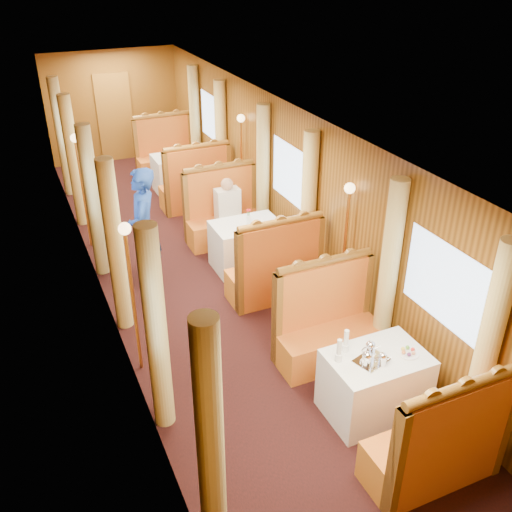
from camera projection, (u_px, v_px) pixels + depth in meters
floor at (203, 276)px, 8.85m from camera, size 3.00×12.00×0.01m
ceiling at (194, 116)px, 7.65m from camera, size 3.00×12.00×0.01m
wall_far at (114, 106)px, 13.05m from camera, size 3.00×0.01×2.50m
wall_left at (94, 220)px, 7.72m from camera, size 0.01×12.00×2.50m
wall_right at (291, 186)px, 8.78m from camera, size 0.01×12.00×2.50m
doorway_far at (115, 118)px, 13.15m from camera, size 0.80×0.04×2.00m
table_near at (374, 384)px, 6.14m from camera, size 1.05×0.72×0.75m
banquette_near_fwd at (437, 447)px, 5.30m from camera, size 1.30×0.55×1.34m
banquette_near_aft at (327, 329)px, 6.93m from camera, size 1.30×0.55×1.34m
table_mid at (247, 245)px, 8.94m from camera, size 1.05×0.72×0.75m
banquette_mid_fwd at (275, 273)px, 8.11m from camera, size 1.30×0.55×1.34m
banquette_mid_aft at (224, 218)px, 9.73m from camera, size 1.30×0.55×1.34m
table_far at (180, 173)px, 11.74m from camera, size 1.05×0.72×0.75m
banquette_far_fwd at (196, 188)px, 10.91m from camera, size 1.30×0.55×1.34m
banquette_far_aft at (166, 156)px, 12.53m from camera, size 1.30×0.55×1.34m
tea_tray at (371, 360)px, 5.89m from camera, size 0.40×0.35×0.01m
teapot_left at (367, 361)px, 5.79m from camera, size 0.18×0.14×0.14m
teapot_right at (382, 360)px, 5.81m from camera, size 0.17×0.16×0.12m
teapot_back at (370, 351)px, 5.93m from camera, size 0.19×0.16×0.14m
fruit_plate at (408, 352)px, 5.99m from camera, size 0.23×0.23×0.05m
cup_inboard at (339, 352)px, 5.85m from camera, size 0.08×0.08×0.26m
cup_outboard at (346, 343)px, 5.99m from camera, size 0.08×0.08×0.26m
rose_vase_mid at (248, 213)px, 8.67m from camera, size 0.06×0.06×0.36m
rose_vase_far at (177, 148)px, 11.43m from camera, size 0.06×0.06×0.36m
window_left_near at (166, 359)px, 4.83m from camera, size 0.01×1.20×0.90m
curtain_left_near_a at (210, 443)px, 4.37m from camera, size 0.22×0.22×2.35m
curtain_left_near_b at (156, 332)px, 5.62m from camera, size 0.22×0.22×2.35m
window_right_near at (445, 284)px, 5.88m from camera, size 0.01×1.20×0.90m
curtain_right_near_a at (487, 351)px, 5.35m from camera, size 0.22×0.22×2.35m
curtain_right_near_b at (388, 274)px, 6.60m from camera, size 0.22×0.22×2.35m
window_left_mid at (93, 206)px, 7.63m from camera, size 0.01×1.20×0.90m
curtain_left_mid_a at (115, 248)px, 7.17m from camera, size 0.22×0.22×2.35m
curtain_left_mid_b at (93, 202)px, 8.42m from camera, size 0.22×0.22×2.35m
window_right_mid at (291, 174)px, 8.68m from camera, size 0.01×1.20×0.90m
curtain_right_mid_a at (308, 211)px, 8.15m from camera, size 0.22×0.22×2.35m
curtain_right_mid_b at (263, 175)px, 9.40m from camera, size 0.22×0.22×2.35m
window_left_far at (59, 135)px, 10.43m from camera, size 0.01×1.20×0.90m
curtain_left_far_a at (74, 162)px, 9.97m from camera, size 0.22×0.22×2.35m
curtain_left_far_b at (62, 137)px, 11.22m from camera, size 0.22×0.22×2.35m
window_right_far at (212, 117)px, 11.48m from camera, size 0.01×1.20×0.90m
curtain_right_far_a at (221, 142)px, 10.95m from camera, size 0.22×0.22×2.35m
curtain_right_far_b at (195, 122)px, 12.20m from camera, size 0.22×0.22×2.35m
sconce_left_fore at (130, 269)px, 6.29m from camera, size 0.14×0.14×1.95m
sconce_right_fore at (347, 224)px, 7.28m from camera, size 0.14×0.14×1.95m
sconce_left_aft at (80, 168)px, 9.09m from camera, size 0.14×0.14×1.95m
sconce_right_aft at (241, 146)px, 10.08m from camera, size 0.14×0.14×1.95m
steward at (144, 229)px, 8.24m from camera, size 0.62×0.77×1.83m
passenger at (228, 206)px, 9.38m from camera, size 0.40×0.44×0.76m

